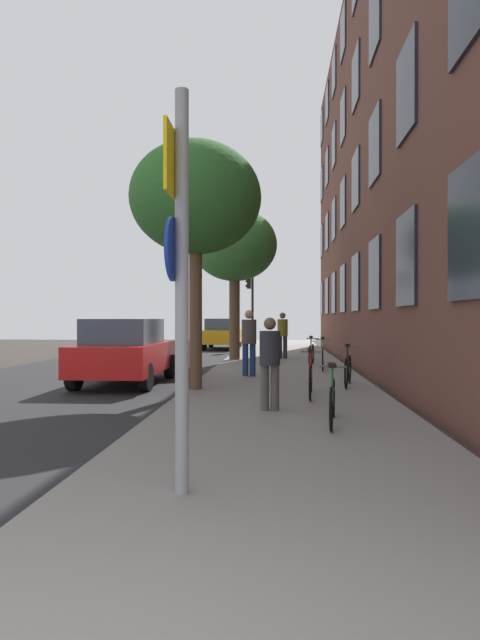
{
  "coord_description": "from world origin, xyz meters",
  "views": [
    {
      "loc": [
        1.02,
        -1.44,
        1.64
      ],
      "look_at": [
        0.06,
        10.92,
        1.6
      ],
      "focal_mm": 28.15,
      "sensor_mm": 36.0,
      "label": 1
    }
  ],
  "objects_px": {
    "tree_far": "(235,246)",
    "car_1": "(222,333)",
    "bicycle_0": "(332,400)",
    "car_0": "(126,351)",
    "tree_near": "(196,199)",
    "sign_post": "(179,266)",
    "pedestrian_0": "(270,357)",
    "bicycle_4": "(311,354)",
    "pedestrian_2": "(283,332)",
    "traffic_light": "(251,296)",
    "bicycle_2": "(348,369)",
    "pedestrian_1": "(249,338)",
    "bicycle_3": "(323,357)",
    "bicycle_1": "(311,377)"
  },
  "relations": [
    {
      "from": "bicycle_0",
      "to": "pedestrian_2",
      "type": "distance_m",
      "value": 11.85
    },
    {
      "from": "sign_post",
      "to": "bicycle_4",
      "type": "bearing_deg",
      "value": 81.03
    },
    {
      "from": "bicycle_2",
      "to": "car_0",
      "type": "bearing_deg",
      "value": 171.91
    },
    {
      "from": "car_0",
      "to": "pedestrian_0",
      "type": "bearing_deg",
      "value": -46.87
    },
    {
      "from": "pedestrian_1",
      "to": "bicycle_4",
      "type": "bearing_deg",
      "value": 60.6
    },
    {
      "from": "tree_far",
      "to": "pedestrian_1",
      "type": "height_order",
      "value": "tree_far"
    },
    {
      "from": "traffic_light",
      "to": "pedestrian_2",
      "type": "xyz_separation_m",
      "value": [
        1.6,
        -6.67,
        -1.67
      ]
    },
    {
      "from": "pedestrian_0",
      "to": "pedestrian_2",
      "type": "distance_m",
      "value": 10.83
    },
    {
      "from": "traffic_light",
      "to": "bicycle_2",
      "type": "distance_m",
      "value": 14.86
    },
    {
      "from": "traffic_light",
      "to": "car_0",
      "type": "xyz_separation_m",
      "value": [
        -2.33,
        -13.61,
        -1.95
      ]
    },
    {
      "from": "pedestrian_2",
      "to": "car_1",
      "type": "xyz_separation_m",
      "value": [
        -3.17,
        7.49,
        -0.28
      ]
    },
    {
      "from": "bicycle_3",
      "to": "pedestrian_2",
      "type": "bearing_deg",
      "value": 105.12
    },
    {
      "from": "sign_post",
      "to": "bicycle_0",
      "type": "xyz_separation_m",
      "value": [
        1.64,
        3.0,
        -1.63
      ]
    },
    {
      "from": "sign_post",
      "to": "bicycle_2",
      "type": "height_order",
      "value": "sign_post"
    },
    {
      "from": "bicycle_0",
      "to": "pedestrian_1",
      "type": "bearing_deg",
      "value": 104.78
    },
    {
      "from": "traffic_light",
      "to": "bicycle_0",
      "type": "height_order",
      "value": "traffic_light"
    },
    {
      "from": "bicycle_1",
      "to": "bicycle_2",
      "type": "distance_m",
      "value": 1.83
    },
    {
      "from": "tree_far",
      "to": "bicycle_4",
      "type": "distance_m",
      "value": 5.1
    },
    {
      "from": "bicycle_0",
      "to": "bicycle_3",
      "type": "relative_size",
      "value": 0.96
    },
    {
      "from": "bicycle_0",
      "to": "car_0",
      "type": "bearing_deg",
      "value": 133.08
    },
    {
      "from": "tree_near",
      "to": "sign_post",
      "type": "bearing_deg",
      "value": -81.75
    },
    {
      "from": "tree_near",
      "to": "tree_far",
      "type": "xyz_separation_m",
      "value": [
        0.15,
        7.82,
        0.11
      ]
    },
    {
      "from": "bicycle_2",
      "to": "bicycle_3",
      "type": "distance_m",
      "value": 3.47
    },
    {
      "from": "sign_post",
      "to": "traffic_light",
      "type": "xyz_separation_m",
      "value": [
        -0.59,
        21.49,
        0.69
      ]
    },
    {
      "from": "traffic_light",
      "to": "bicycle_0",
      "type": "xyz_separation_m",
      "value": [
        2.23,
        -18.49,
        -2.32
      ]
    },
    {
      "from": "pedestrian_1",
      "to": "bicycle_0",
      "type": "bearing_deg",
      "value": -75.22
    },
    {
      "from": "tree_near",
      "to": "tree_far",
      "type": "bearing_deg",
      "value": 88.92
    },
    {
      "from": "sign_post",
      "to": "bicycle_2",
      "type": "bearing_deg",
      "value": 71.27
    },
    {
      "from": "bicycle_4",
      "to": "pedestrian_0",
      "type": "distance_m",
      "value": 8.3
    },
    {
      "from": "bicycle_2",
      "to": "bicycle_1",
      "type": "bearing_deg",
      "value": -120.55
    },
    {
      "from": "traffic_light",
      "to": "car_0",
      "type": "relative_size",
      "value": 0.99
    },
    {
      "from": "bicycle_1",
      "to": "bicycle_2",
      "type": "relative_size",
      "value": 1.09
    },
    {
      "from": "bicycle_1",
      "to": "pedestrian_0",
      "type": "distance_m",
      "value": 1.8
    },
    {
      "from": "tree_far",
      "to": "pedestrian_2",
      "type": "height_order",
      "value": "tree_far"
    },
    {
      "from": "car_1",
      "to": "pedestrian_0",
      "type": "bearing_deg",
      "value": -81.07
    },
    {
      "from": "tree_far",
      "to": "car_1",
      "type": "bearing_deg",
      "value": 99.68
    },
    {
      "from": "pedestrian_2",
      "to": "bicycle_3",
      "type": "bearing_deg",
      "value": -74.88
    },
    {
      "from": "sign_post",
      "to": "pedestrian_2",
      "type": "bearing_deg",
      "value": 86.13
    },
    {
      "from": "pedestrian_1",
      "to": "car_0",
      "type": "xyz_separation_m",
      "value": [
        -3.01,
        -1.03,
        -0.28
      ]
    },
    {
      "from": "pedestrian_2",
      "to": "car_0",
      "type": "relative_size",
      "value": 0.44
    },
    {
      "from": "traffic_light",
      "to": "bicycle_1",
      "type": "relative_size",
      "value": 2.25
    },
    {
      "from": "bicycle_0",
      "to": "car_0",
      "type": "height_order",
      "value": "car_0"
    },
    {
      "from": "bicycle_2",
      "to": "pedestrian_0",
      "type": "distance_m",
      "value": 3.6
    },
    {
      "from": "sign_post",
      "to": "tree_near",
      "type": "xyz_separation_m",
      "value": [
        -0.93,
        6.39,
        2.11
      ]
    },
    {
      "from": "pedestrian_2",
      "to": "bicycle_2",
      "type": "bearing_deg",
      "value": -79.61
    },
    {
      "from": "tree_far",
      "to": "car_1",
      "type": "distance_m",
      "value": 8.93
    },
    {
      "from": "traffic_light",
      "to": "pedestrian_0",
      "type": "distance_m",
      "value": 17.64
    },
    {
      "from": "traffic_light",
      "to": "bicycle_2",
      "type": "relative_size",
      "value": 2.45
    },
    {
      "from": "tree_near",
      "to": "bicycle_4",
      "type": "relative_size",
      "value": 3.19
    },
    {
      "from": "pedestrian_0",
      "to": "car_0",
      "type": "bearing_deg",
      "value": 133.13
    }
  ]
}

